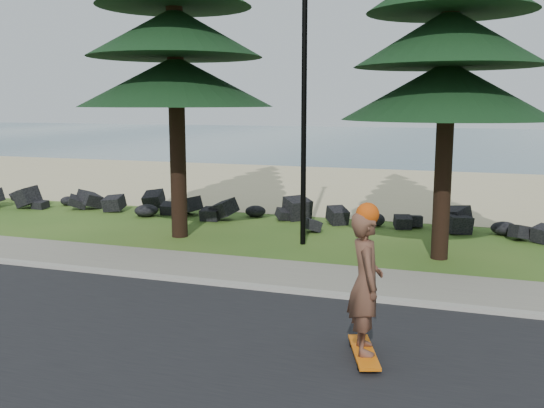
% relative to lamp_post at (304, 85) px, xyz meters
% --- Properties ---
extents(ground, '(160.00, 160.00, 0.00)m').
position_rel_lamp_post_xyz_m(ground, '(0.00, -3.20, -4.13)').
color(ground, '#325A1C').
rests_on(ground, ground).
extents(road, '(160.00, 7.00, 0.02)m').
position_rel_lamp_post_xyz_m(road, '(0.00, -7.70, -4.12)').
color(road, black).
rests_on(road, ground).
extents(kerb, '(160.00, 0.20, 0.10)m').
position_rel_lamp_post_xyz_m(kerb, '(0.00, -4.10, -4.08)').
color(kerb, '#A09C90').
rests_on(kerb, ground).
extents(sidewalk, '(160.00, 2.00, 0.08)m').
position_rel_lamp_post_xyz_m(sidewalk, '(0.00, -3.00, -4.09)').
color(sidewalk, slate).
rests_on(sidewalk, ground).
extents(beach_sand, '(160.00, 15.00, 0.01)m').
position_rel_lamp_post_xyz_m(beach_sand, '(0.00, 11.30, -4.13)').
color(beach_sand, '#C3B782').
rests_on(beach_sand, ground).
extents(ocean, '(160.00, 58.00, 0.01)m').
position_rel_lamp_post_xyz_m(ocean, '(0.00, 47.80, -4.13)').
color(ocean, '#3E6776').
rests_on(ocean, ground).
extents(seawall_boulders, '(60.00, 2.40, 1.10)m').
position_rel_lamp_post_xyz_m(seawall_boulders, '(0.00, 2.40, -4.13)').
color(seawall_boulders, black).
rests_on(seawall_boulders, ground).
extents(lamp_post, '(0.25, 0.14, 8.14)m').
position_rel_lamp_post_xyz_m(lamp_post, '(0.00, 0.00, 0.00)').
color(lamp_post, black).
rests_on(lamp_post, ground).
extents(skateboarder, '(0.71, 1.26, 2.29)m').
position_rel_lamp_post_xyz_m(skateboarder, '(2.80, -6.72, -2.98)').
color(skateboarder, orange).
rests_on(skateboarder, ground).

